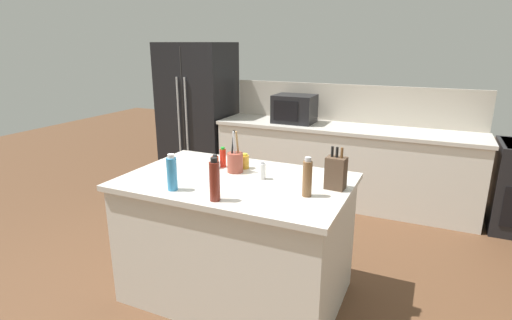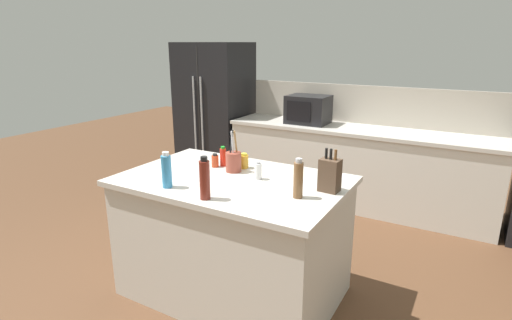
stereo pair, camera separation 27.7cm
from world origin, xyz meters
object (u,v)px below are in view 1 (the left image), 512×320
(vinegar_bottle, at_px, (215,181))
(dish_soap_bottle, at_px, (172,173))
(refrigerator, at_px, (198,113))
(spice_jar_paprika, at_px, (215,162))
(pepper_grinder, at_px, (307,178))
(salt_shaker, at_px, (262,171))
(hot_sauce_bottle, at_px, (223,158))
(honey_jar, at_px, (244,161))
(microwave, at_px, (294,109))
(utensil_crock, at_px, (235,162))
(knife_block, at_px, (336,173))

(vinegar_bottle, bearing_deg, dish_soap_bottle, 173.02)
(refrigerator, relative_size, dish_soap_bottle, 7.61)
(spice_jar_paprika, height_order, pepper_grinder, pepper_grinder)
(dish_soap_bottle, bearing_deg, refrigerator, 119.21)
(salt_shaker, height_order, vinegar_bottle, vinegar_bottle)
(pepper_grinder, bearing_deg, hot_sauce_bottle, 157.60)
(honey_jar, xyz_separation_m, pepper_grinder, (0.62, -0.36, 0.07))
(vinegar_bottle, bearing_deg, refrigerator, 124.30)
(pepper_grinder, distance_m, vinegar_bottle, 0.59)
(hot_sauce_bottle, bearing_deg, spice_jar_paprika, -128.96)
(microwave, xyz_separation_m, dish_soap_bottle, (0.04, -2.57, -0.05))
(utensil_crock, height_order, spice_jar_paprika, utensil_crock)
(refrigerator, distance_m, vinegar_bottle, 3.23)
(utensil_crock, distance_m, dish_soap_bottle, 0.56)
(utensil_crock, distance_m, honey_jar, 0.12)
(utensil_crock, height_order, dish_soap_bottle, utensil_crock)
(vinegar_bottle, bearing_deg, hot_sauce_bottle, 114.98)
(refrigerator, xyz_separation_m, pepper_grinder, (2.32, -2.36, 0.11))
(refrigerator, xyz_separation_m, dish_soap_bottle, (1.47, -2.62, 0.11))
(knife_block, relative_size, dish_soap_bottle, 1.17)
(honey_jar, distance_m, salt_shaker, 0.29)
(utensil_crock, bearing_deg, microwave, 96.76)
(microwave, xyz_separation_m, hot_sauce_bottle, (0.10, -1.98, -0.09))
(hot_sauce_bottle, height_order, vinegar_bottle, vinegar_bottle)
(refrigerator, relative_size, hot_sauce_bottle, 11.77)
(refrigerator, relative_size, knife_block, 6.53)
(knife_block, bearing_deg, spice_jar_paprika, -179.21)
(microwave, height_order, pepper_grinder, microwave)
(knife_block, height_order, vinegar_bottle, knife_block)
(spice_jar_paprika, height_order, dish_soap_bottle, dish_soap_bottle)
(spice_jar_paprika, bearing_deg, honey_jar, 22.52)
(vinegar_bottle, bearing_deg, microwave, 98.53)
(salt_shaker, bearing_deg, pepper_grinder, -25.22)
(pepper_grinder, xyz_separation_m, dish_soap_bottle, (-0.85, -0.27, -0.00))
(refrigerator, relative_size, microwave, 3.87)
(utensil_crock, relative_size, pepper_grinder, 1.23)
(salt_shaker, distance_m, vinegar_bottle, 0.51)
(microwave, height_order, utensil_crock, microwave)
(knife_block, xyz_separation_m, hot_sauce_bottle, (-0.93, 0.12, -0.04))
(honey_jar, height_order, hot_sauce_bottle, hot_sauce_bottle)
(honey_jar, xyz_separation_m, hot_sauce_bottle, (-0.17, -0.04, 0.02))
(microwave, distance_m, utensil_crock, 2.07)
(spice_jar_paprika, relative_size, salt_shaker, 0.82)
(spice_jar_paprika, xyz_separation_m, salt_shaker, (0.44, -0.09, 0.01))
(salt_shaker, distance_m, hot_sauce_bottle, 0.43)
(refrigerator, relative_size, salt_shaker, 14.42)
(honey_jar, bearing_deg, hot_sauce_bottle, -168.02)
(honey_jar, bearing_deg, refrigerator, 130.33)
(spice_jar_paprika, distance_m, hot_sauce_bottle, 0.07)
(knife_block, distance_m, dish_soap_bottle, 1.09)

